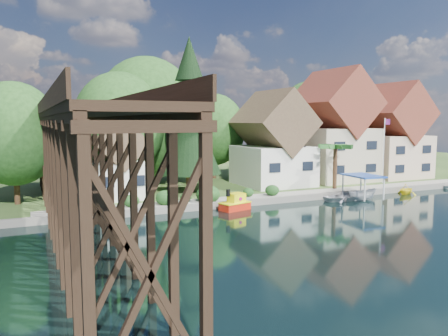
{
  "coord_description": "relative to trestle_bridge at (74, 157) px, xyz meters",
  "views": [
    {
      "loc": [
        -19.03,
        -27.74,
        7.96
      ],
      "look_at": [
        -3.75,
        6.0,
        3.93
      ],
      "focal_mm": 35.0,
      "sensor_mm": 36.0,
      "label": 1
    }
  ],
  "objects": [
    {
      "name": "promenade",
      "position": [
        22.0,
        4.13,
        -4.82
      ],
      "size": [
        50.0,
        2.6,
        0.06
      ],
      "primitive_type": "cube",
      "color": "gray",
      "rests_on": "bank"
    },
    {
      "name": "ground",
      "position": [
        16.0,
        -5.17,
        -5.35
      ],
      "size": [
        140.0,
        140.0,
        0.0
      ],
      "primitive_type": "plane",
      "color": "black",
      "rests_on": "ground"
    },
    {
      "name": "boat_white_a",
      "position": [
        25.6,
        1.34,
        -4.92
      ],
      "size": [
        4.28,
        3.18,
        0.85
      ],
      "primitive_type": "imported",
      "rotation": [
        0.0,
        0.0,
        1.51
      ],
      "color": "silver",
      "rests_on": "ground"
    },
    {
      "name": "house_left",
      "position": [
        23.0,
        10.83,
        -0.21
      ],
      "size": [
        7.64,
        8.64,
        11.02
      ],
      "color": "white",
      "rests_on": "bank"
    },
    {
      "name": "house_center",
      "position": [
        32.0,
        11.33,
        1.07
      ],
      "size": [
        8.65,
        9.18,
        13.89
      ],
      "color": "#BCB093",
      "rests_on": "bank"
    },
    {
      "name": "seawall",
      "position": [
        20.0,
        2.83,
        -5.04
      ],
      "size": [
        60.0,
        0.4,
        0.62
      ],
      "primitive_type": "cube",
      "color": "slate",
      "rests_on": "ground"
    },
    {
      "name": "boat_yellow",
      "position": [
        34.21,
        1.46,
        -4.7
      ],
      "size": [
        2.89,
        2.64,
        1.3
      ],
      "primitive_type": "imported",
      "rotation": [
        0.0,
        0.0,
        1.8
      ],
      "color": "yellow",
      "rests_on": "ground"
    },
    {
      "name": "conifer",
      "position": [
        12.43,
        9.81,
        2.84
      ],
      "size": [
        6.48,
        6.48,
        15.96
      ],
      "color": "#382314",
      "rests_on": "bank"
    },
    {
      "name": "flagpole",
      "position": [
        36.06,
        6.72,
        -0.09
      ],
      "size": [
        1.19,
        0.37,
        7.76
      ],
      "color": "white",
      "rests_on": "bank"
    },
    {
      "name": "bank",
      "position": [
        16.0,
        28.83,
        -5.1
      ],
      "size": [
        140.0,
        52.0,
        0.5
      ],
      "primitive_type": "cube",
      "color": "#2E4C1E",
      "rests_on": "ground"
    },
    {
      "name": "tugboat",
      "position": [
        13.72,
        1.65,
        -4.75
      ],
      "size": [
        3.04,
        2.18,
        1.99
      ],
      "color": "red",
      "rests_on": "ground"
    },
    {
      "name": "trestle_bridge",
      "position": [
        0.0,
        0.0,
        0.0
      ],
      "size": [
        4.12,
        44.18,
        9.3
      ],
      "color": "black",
      "rests_on": "ground"
    },
    {
      "name": "palm_tree",
      "position": [
        27.52,
        5.16,
        -0.34
      ],
      "size": [
        4.3,
        4.3,
        5.16
      ],
      "color": "#382314",
      "rests_on": "bank"
    },
    {
      "name": "shrubs",
      "position": [
        11.4,
        4.09,
        -4.12
      ],
      "size": [
        15.76,
        2.47,
        1.7
      ],
      "color": "#184117",
      "rests_on": "bank"
    },
    {
      "name": "bg_trees",
      "position": [
        17.0,
        16.08,
        1.94
      ],
      "size": [
        49.9,
        13.3,
        10.57
      ],
      "color": "#382314",
      "rests_on": "bank"
    },
    {
      "name": "house_right",
      "position": [
        41.0,
        10.83,
        0.43
      ],
      "size": [
        8.15,
        8.64,
        12.45
      ],
      "color": "beige",
      "rests_on": "bank"
    },
    {
      "name": "boat_canopy",
      "position": [
        27.43,
        0.68,
        -4.25
      ],
      "size": [
        3.3,
        4.17,
        2.57
      ],
      "color": "silver",
      "rests_on": "ground"
    },
    {
      "name": "shed",
      "position": [
        5.0,
        9.33,
        -1.52
      ],
      "size": [
        5.09,
        5.4,
        7.85
      ],
      "color": "white",
      "rests_on": "bank"
    }
  ]
}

